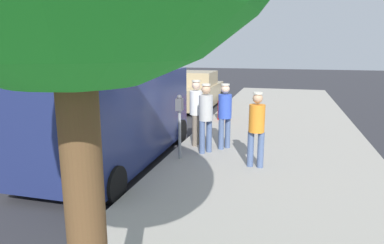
% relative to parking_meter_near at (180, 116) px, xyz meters
% --- Properties ---
extents(ground_plane, '(80.00, 80.00, 0.00)m').
position_rel_parking_meter_near_xyz_m(ground_plane, '(-1.35, -0.96, -1.18)').
color(ground_plane, '#2D2D33').
extents(sidewalk_slab, '(5.00, 32.00, 0.15)m').
position_rel_parking_meter_near_xyz_m(sidewalk_slab, '(2.15, -0.96, -1.11)').
color(sidewalk_slab, '#9E998E').
rests_on(sidewalk_slab, ground).
extents(parking_meter_near, '(0.14, 0.18, 1.52)m').
position_rel_parking_meter_near_xyz_m(parking_meter_near, '(0.00, 0.00, 0.00)').
color(parking_meter_near, gray).
rests_on(parking_meter_near, sidewalk_slab).
extents(pedestrian_in_white, '(0.34, 0.36, 1.74)m').
position_rel_parking_meter_near_xyz_m(pedestrian_in_white, '(0.08, 1.20, -0.03)').
color(pedestrian_in_white, '#726656').
rests_on(pedestrian_in_white, sidewalk_slab).
extents(pedestrian_in_gray, '(0.34, 0.34, 1.72)m').
position_rel_parking_meter_near_xyz_m(pedestrian_in_gray, '(0.48, 0.61, -0.04)').
color(pedestrian_in_gray, '#4C608C').
rests_on(pedestrian_in_gray, sidewalk_slab).
extents(pedestrian_in_blue, '(0.34, 0.34, 1.68)m').
position_rel_parking_meter_near_xyz_m(pedestrian_in_blue, '(0.87, 1.09, -0.07)').
color(pedestrian_in_blue, '#4C608C').
rests_on(pedestrian_in_blue, sidewalk_slab).
extents(pedestrian_in_orange, '(0.36, 0.34, 1.65)m').
position_rel_parking_meter_near_xyz_m(pedestrian_in_orange, '(1.77, -0.11, -0.09)').
color(pedestrian_in_orange, '#4C608C').
rests_on(pedestrian_in_orange, sidewalk_slab).
extents(parked_van, '(2.19, 5.23, 2.15)m').
position_rel_parking_meter_near_xyz_m(parked_van, '(-1.50, -0.23, -0.03)').
color(parked_van, navy).
rests_on(parked_van, ground).
extents(parked_sedan_ahead, '(1.97, 4.41, 1.65)m').
position_rel_parking_meter_near_xyz_m(parked_sedan_ahead, '(-1.67, 7.67, -0.43)').
color(parked_sedan_ahead, tan).
rests_on(parked_sedan_ahead, ground).
extents(traffic_light_corner, '(2.48, 0.42, 5.20)m').
position_rel_parking_meter_near_xyz_m(traffic_light_corner, '(-8.00, 10.24, 2.34)').
color(traffic_light_corner, black).
rests_on(traffic_light_corner, ground).
extents(fire_hydrant, '(0.24, 0.24, 0.86)m').
position_rel_parking_meter_near_xyz_m(fire_hydrant, '(0.10, 4.64, -0.61)').
color(fire_hydrant, red).
rests_on(fire_hydrant, sidewalk_slab).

